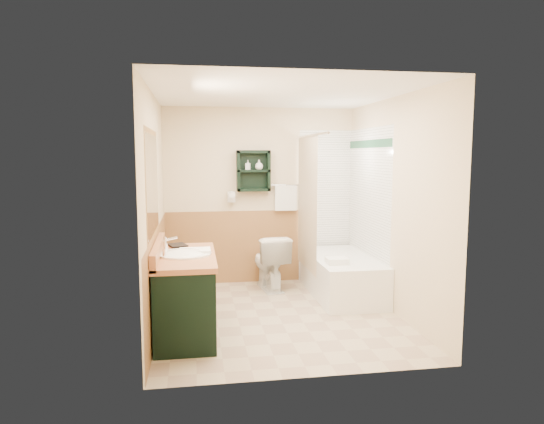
{
  "coord_description": "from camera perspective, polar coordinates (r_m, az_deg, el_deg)",
  "views": [
    {
      "loc": [
        -0.89,
        -5.09,
        1.77
      ],
      "look_at": [
        -0.04,
        0.2,
        1.13
      ],
      "focal_mm": 32.0,
      "sensor_mm": 36.0,
      "label": 1
    }
  ],
  "objects": [
    {
      "name": "tub_towel",
      "position": [
        5.76,
        7.64,
        -5.71
      ],
      "size": [
        0.25,
        0.2,
        0.07
      ],
      "primitive_type": "cube",
      "color": "white",
      "rests_on": "bathtub"
    },
    {
      "name": "curtain_rod",
      "position": [
        6.01,
        4.59,
        8.96
      ],
      "size": [
        0.03,
        1.6,
        0.03
      ],
      "primitive_type": "cylinder",
      "rotation": [
        1.57,
        0.0,
        0.0
      ],
      "color": "silver",
      "rests_on": "back_wall"
    },
    {
      "name": "soap_bottle_b",
      "position": [
        6.55,
        -1.54,
        5.46
      ],
      "size": [
        0.12,
        0.15,
        0.11
      ],
      "primitive_type": "imported",
      "rotation": [
        0.0,
        0.0,
        0.13
      ],
      "color": "white",
      "rests_on": "wall_shelf"
    },
    {
      "name": "wainscot_back",
      "position": [
        6.75,
        -1.4,
        -4.05
      ],
      "size": [
        2.58,
        2.58,
        1.0
      ],
      "primitive_type": null,
      "color": "#A76B43",
      "rests_on": "back_wall"
    },
    {
      "name": "vanity",
      "position": [
        4.91,
        -10.14,
        -9.53
      ],
      "size": [
        0.59,
        1.26,
        0.8
      ],
      "primitive_type": "cube",
      "color": "black",
      "rests_on": "ground"
    },
    {
      "name": "towel_bar",
      "position": [
        6.67,
        1.61,
        3.18
      ],
      "size": [
        0.4,
        0.06,
        0.4
      ],
      "primitive_type": null,
      "color": "white",
      "rests_on": "back_wall"
    },
    {
      "name": "mirror_glass",
      "position": [
        4.56,
        -13.86,
        3.19
      ],
      "size": [
        1.2,
        1.2,
        0.9
      ],
      "primitive_type": null,
      "color": "white",
      "rests_on": "left_wall"
    },
    {
      "name": "left_wall",
      "position": [
        5.14,
        -13.88,
        0.22
      ],
      "size": [
        0.04,
        3.0,
        2.4
      ],
      "primitive_type": "cube",
      "color": "#FEE8C7",
      "rests_on": "ground"
    },
    {
      "name": "mirror_frame",
      "position": [
        4.56,
        -13.92,
        3.19
      ],
      "size": [
        1.3,
        1.3,
        1.0
      ],
      "primitive_type": null,
      "color": "olive",
      "rests_on": "left_wall"
    },
    {
      "name": "floor",
      "position": [
        5.46,
        0.76,
        -12.12
      ],
      "size": [
        3.0,
        3.0,
        0.0
      ],
      "primitive_type": "plane",
      "color": "#C2AF8E",
      "rests_on": "ground"
    },
    {
      "name": "wainscot_left",
      "position": [
        5.26,
        -13.28,
        -7.37
      ],
      "size": [
        2.98,
        2.98,
        1.0
      ],
      "primitive_type": null,
      "color": "#A76B43",
      "rests_on": "left_wall"
    },
    {
      "name": "vanity_book",
      "position": [
        5.21,
        -11.99,
        -2.81
      ],
      "size": [
        0.17,
        0.07,
        0.23
      ],
      "primitive_type": "imported",
      "rotation": [
        0.0,
        0.0,
        0.31
      ],
      "color": "black",
      "rests_on": "vanity"
    },
    {
      "name": "counter_towel",
      "position": [
        4.87,
        -9.05,
        -4.57
      ],
      "size": [
        0.3,
        0.24,
        0.04
      ],
      "primitive_type": "cube",
      "color": "white",
      "rests_on": "vanity"
    },
    {
      "name": "right_wall",
      "position": [
        5.58,
        14.27,
        0.71
      ],
      "size": [
        0.04,
        3.0,
        2.4
      ],
      "primitive_type": "cube",
      "color": "#FEE8C7",
      "rests_on": "ground"
    },
    {
      "name": "toilet",
      "position": [
        6.42,
        -0.29,
        -5.93
      ],
      "size": [
        0.5,
        0.77,
        0.71
      ],
      "primitive_type": "imported",
      "rotation": [
        0.0,
        0.0,
        3.27
      ],
      "color": "white",
      "rests_on": "ground"
    },
    {
      "name": "ceiling",
      "position": [
        5.21,
        0.8,
        13.96
      ],
      "size": [
        2.6,
        3.0,
        0.04
      ],
      "primitive_type": "cube",
      "color": "white",
      "rests_on": "back_wall"
    },
    {
      "name": "tile_right",
      "position": [
        6.27,
        11.18,
        0.07
      ],
      "size": [
        1.5,
        1.5,
        2.1
      ],
      "primitive_type": null,
      "color": "white",
      "rests_on": "right_wall"
    },
    {
      "name": "tile_accent",
      "position": [
        6.23,
        11.28,
        7.86
      ],
      "size": [
        1.5,
        1.5,
        0.1
      ],
      "primitive_type": null,
      "color": "#14472B",
      "rests_on": "right_wall"
    },
    {
      "name": "bathtub",
      "position": [
        6.22,
        8.21,
        -7.46
      ],
      "size": [
        0.74,
        1.5,
        0.49
      ],
      "primitive_type": "cube",
      "color": "white",
      "rests_on": "ground"
    },
    {
      "name": "soap_bottle_a",
      "position": [
        6.53,
        -2.84,
        5.25
      ],
      "size": [
        0.1,
        0.14,
        0.06
      ],
      "primitive_type": "imported",
      "rotation": [
        0.0,
        0.0,
        -0.37
      ],
      "color": "white",
      "rests_on": "wall_shelf"
    },
    {
      "name": "hair_dryer",
      "position": [
        6.56,
        -4.81,
        1.79
      ],
      "size": [
        0.1,
        0.24,
        0.18
      ],
      "primitive_type": null,
      "color": "silver",
      "rests_on": "back_wall"
    },
    {
      "name": "shower_curtain",
      "position": [
        6.21,
        4.14,
        1.04
      ],
      "size": [
        1.05,
        1.05,
        1.7
      ],
      "primitive_type": null,
      "color": "#C2B192",
      "rests_on": "curtain_rod"
    },
    {
      "name": "back_wall",
      "position": [
        6.69,
        -1.45,
        1.91
      ],
      "size": [
        2.6,
        0.04,
        2.4
      ],
      "primitive_type": "cube",
      "color": "#FEE8C7",
      "rests_on": "ground"
    },
    {
      "name": "wall_shelf",
      "position": [
        6.54,
        -2.2,
        4.86
      ],
      "size": [
        0.45,
        0.15,
        0.55
      ],
      "primitive_type": "cube",
      "color": "black",
      "rests_on": "back_wall"
    },
    {
      "name": "tile_back",
      "position": [
        6.87,
        7.1,
        0.73
      ],
      "size": [
        0.95,
        0.95,
        2.1
      ],
      "primitive_type": null,
      "color": "white",
      "rests_on": "back_wall"
    }
  ]
}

